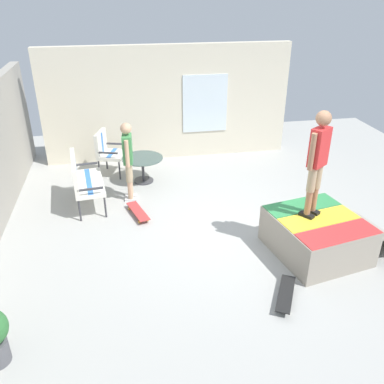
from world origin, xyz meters
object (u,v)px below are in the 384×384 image
(skate_ramp, at_px, (318,235))
(patio_chair_near_house, at_px, (107,149))
(skateboard_by_bench, at_px, (138,211))
(person_skater, at_px, (318,157))
(patio_table, at_px, (143,165))
(person_watching, at_px, (128,157))
(patio_bench, at_px, (82,178))
(skateboard_spare, at_px, (286,294))

(skate_ramp, bearing_deg, patio_chair_near_house, 41.88)
(skateboard_by_bench, bearing_deg, person_skater, -120.43)
(patio_table, bearing_deg, skate_ramp, -140.87)
(skate_ramp, distance_m, person_watching, 3.86)
(patio_bench, height_order, person_skater, person_skater)
(patio_bench, relative_size, skateboard_spare, 1.63)
(patio_chair_near_house, height_order, person_skater, person_skater)
(patio_bench, xyz_separation_m, patio_table, (0.91, -1.23, -0.21))
(patio_table, distance_m, skateboard_spare, 4.54)
(patio_table, relative_size, skateboard_by_bench, 1.09)
(patio_table, xyz_separation_m, skateboard_by_bench, (-1.50, 0.22, -0.32))
(skate_ramp, distance_m, patio_bench, 4.49)
(skateboard_by_bench, relative_size, skateboard_spare, 1.03)
(patio_bench, xyz_separation_m, skateboard_spare, (-3.30, -2.91, -0.53))
(skate_ramp, relative_size, patio_bench, 1.84)
(skate_ramp, bearing_deg, skateboard_by_bench, 58.83)
(skateboard_spare, bearing_deg, person_skater, -35.04)
(patio_chair_near_house, distance_m, skateboard_by_bench, 2.20)
(skate_ramp, height_order, patio_bench, patio_bench)
(skate_ramp, height_order, skateboard_by_bench, skate_ramp)
(person_watching, distance_m, skateboard_spare, 4.06)
(patio_bench, distance_m, person_skater, 4.41)
(patio_table, bearing_deg, skateboard_by_bench, 171.71)
(person_watching, bearing_deg, patio_table, -22.04)
(patio_chair_near_house, xyz_separation_m, person_watching, (-1.35, -0.45, 0.33))
(patio_chair_near_house, bearing_deg, person_skater, -138.33)
(skateboard_spare, bearing_deg, patio_table, 21.78)
(patio_bench, height_order, skateboard_spare, patio_bench)
(person_watching, bearing_deg, patio_chair_near_house, 18.55)
(person_watching, relative_size, person_skater, 0.95)
(patio_chair_near_house, bearing_deg, patio_table, -126.07)
(patio_chair_near_house, distance_m, person_skater, 4.99)
(person_watching, bearing_deg, person_skater, -129.45)
(skate_ramp, relative_size, skateboard_spare, 3.00)
(person_watching, relative_size, skateboard_by_bench, 1.97)
(patio_chair_near_house, distance_m, patio_table, 0.97)
(skateboard_spare, bearing_deg, skateboard_by_bench, 35.05)
(patio_chair_near_house, distance_m, person_watching, 1.46)
(patio_bench, xyz_separation_m, skateboard_by_bench, (-0.59, -1.01, -0.53))
(person_watching, bearing_deg, patio_bench, 97.96)
(skate_ramp, distance_m, patio_table, 4.14)
(patio_bench, distance_m, patio_chair_near_house, 1.54)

